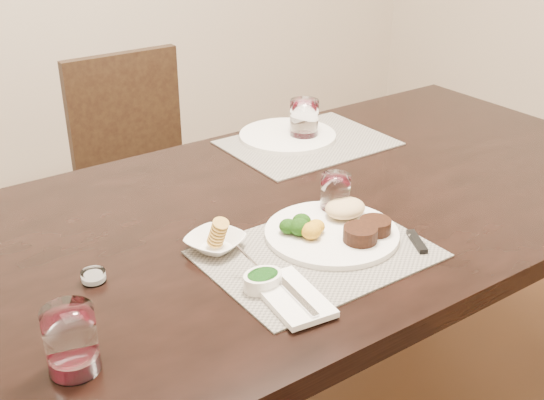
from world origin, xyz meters
TOP-DOWN VIEW (x-y plane):
  - dining_table at (0.00, 0.00)m, footprint 2.00×1.00m
  - chair_far at (0.00, 0.93)m, footprint 0.42×0.42m
  - placemat_near at (-0.12, -0.21)m, footprint 0.46×0.34m
  - placemat_far at (0.25, 0.30)m, footprint 0.46×0.34m
  - dinner_plate at (-0.03, -0.18)m, footprint 0.29×0.29m
  - napkin_fork at (-0.26, -0.32)m, footprint 0.12×0.19m
  - steak_knife at (0.08, -0.28)m, footprint 0.07×0.21m
  - cracker_bowl at (-0.28, -0.07)m, footprint 0.15×0.15m
  - sauce_ramekin at (-0.28, -0.26)m, footprint 0.08×0.12m
  - wine_glass_near at (0.03, -0.09)m, footprint 0.07×0.07m
  - far_plate at (0.23, 0.36)m, footprint 0.29×0.29m
  - wine_glass_far at (0.26, 0.33)m, footprint 0.08×0.08m
  - wine_glass_side at (-0.66, -0.27)m, footprint 0.08×0.08m
  - salt_cellar at (-0.54, -0.04)m, footprint 0.05×0.05m

SIDE VIEW (x-z plane):
  - chair_far at x=0.00m, z-range 0.05..0.95m
  - dining_table at x=0.00m, z-range 0.29..1.04m
  - placemat_near at x=-0.12m, z-range 0.75..0.75m
  - placemat_far at x=0.25m, z-range 0.75..0.75m
  - steak_knife at x=0.08m, z-range 0.75..0.76m
  - salt_cellar at x=-0.54m, z-range 0.75..0.77m
  - far_plate at x=0.23m, z-range 0.75..0.77m
  - napkin_fork at x=-0.26m, z-range 0.75..0.77m
  - cracker_bowl at x=-0.28m, z-range 0.74..0.80m
  - dinner_plate at x=-0.03m, z-range 0.74..0.80m
  - sauce_ramekin at x=-0.28m, z-range 0.74..0.80m
  - wine_glass_near at x=0.03m, z-range 0.75..0.84m
  - wine_glass_side at x=-0.66m, z-range 0.74..0.86m
  - wine_glass_far at x=0.26m, z-range 0.75..0.86m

